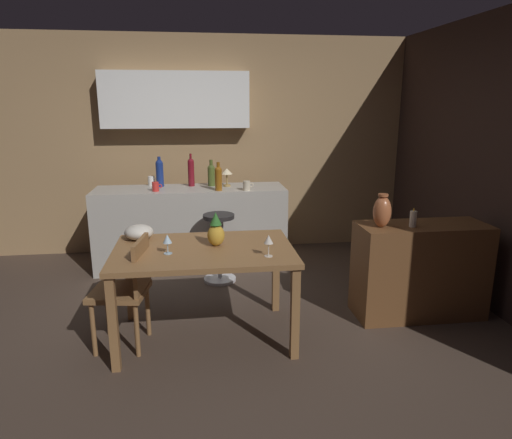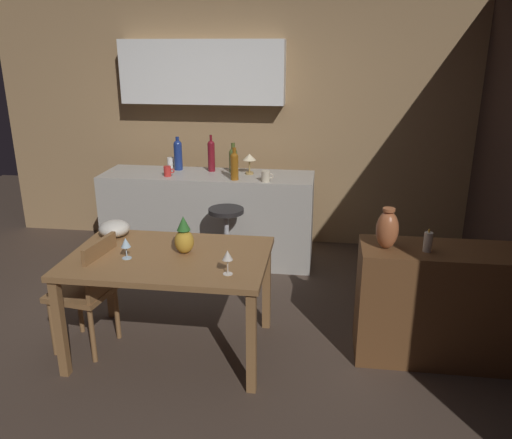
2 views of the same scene
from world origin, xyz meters
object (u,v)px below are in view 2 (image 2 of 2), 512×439
Objects in this scene: wine_bottle_ruby at (211,155)px; cup_red at (168,171)px; wine_bottle_amber at (234,165)px; pillar_candle_tall at (428,242)px; fruit_bowl at (114,228)px; counter_lamp at (249,159)px; bar_stool at (227,243)px; sideboard_cabinet at (438,304)px; dining_table at (169,266)px; chair_near_window at (90,289)px; cup_cream at (266,176)px; wine_glass_left at (227,256)px; pineapple_centerpiece at (184,237)px; wine_glass_right at (126,243)px; cup_white at (171,163)px; wine_bottle_olive at (233,159)px; wine_bottle_cobalt at (178,154)px; vase_copper at (387,229)px.

wine_bottle_ruby reaches higher than cup_red.
wine_bottle_amber reaches higher than pillar_candle_tall.
counter_lamp is at bearing 60.57° from fruit_bowl.
sideboard_cabinet is at bearing -30.91° from bar_stool.
dining_table is 0.61m from chair_near_window.
cup_cream is at bearing 136.10° from sideboard_cabinet.
bar_stool is at bearing -67.44° from wine_bottle_ruby.
wine_glass_left reaches higher than bar_stool.
wine_glass_right is at bearing -157.33° from pineapple_centerpiece.
pineapple_centerpiece is 1.71m from counter_lamp.
fruit_bowl is at bearing 122.09° from wine_glass_right.
pineapple_centerpiece is (0.36, 0.15, 0.01)m from wine_glass_right.
pillar_candle_tall is at bearing -38.42° from cup_white.
fruit_bowl is at bearing 150.30° from wine_glass_left.
wine_bottle_olive is at bearing 89.00° from pineapple_centerpiece.
counter_lamp is (0.56, 1.84, 0.21)m from wine_glass_right.
sideboard_cabinet is 2.31m from counter_lamp.
dining_table is at bearing 19.70° from wine_glass_right.
wine_bottle_ruby is 0.48m from cup_red.
wine_bottle_olive is 2.80× the size of cup_red.
fruit_bowl is 1.67m from counter_lamp.
wine_bottle_cobalt is 1.21× the size of vase_copper.
dining_table is at bearing -97.37° from wine_bottle_amber.
cup_red is (-0.57, 1.49, 0.10)m from pineapple_centerpiece.
wine_bottle_olive is (0.70, 1.86, 0.56)m from chair_near_window.
wine_bottle_olive is at bearing 162.67° from counter_lamp.
fruit_bowl is (-2.37, 0.14, 0.39)m from sideboard_cabinet.
dining_table is 4.05× the size of wine_bottle_cobalt.
wine_bottle_cobalt is (-0.91, 2.09, 0.20)m from wine_glass_left.
pillar_candle_tall is (1.27, 0.36, 0.02)m from wine_glass_left.
wine_bottle_olive is at bearing 85.91° from dining_table.
chair_near_window is 2.03m from wine_bottle_ruby.
wine_bottle_olive is 0.30m from wine_bottle_amber.
wine_glass_right is 1.93m from wine_bottle_ruby.
sideboard_cabinet reaches higher than dining_table.
cup_cream is at bearing 64.11° from wine_glass_right.
cup_cream is (0.37, -0.33, -0.08)m from wine_bottle_olive.
fruit_bowl is at bearing 80.33° from chair_near_window.
cup_red is (-0.47, 1.55, 0.29)m from dining_table.
wine_glass_left is at bearing -85.39° from counter_lamp.
wine_glass_left is at bearing -81.35° from wine_bottle_amber.
wine_glass_left is 0.53× the size of wine_bottle_amber.
sideboard_cabinet is at bearing -38.95° from wine_bottle_amber.
counter_lamp is at bearing -11.14° from cup_white.
wine_bottle_amber is at bearing -28.87° from cup_white.
wine_bottle_amber reaches higher than wine_glass_left.
sideboard_cabinet is 1.52m from wine_glass_left.
wine_glass_right is 1.95m from wine_bottle_cobalt.
cup_white is (-0.08, 0.36, 0.00)m from cup_red.
counter_lamp is (-1.55, 1.58, 0.64)m from sideboard_cabinet.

